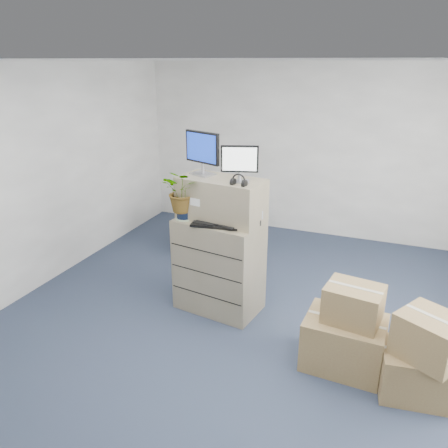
{
  "coord_description": "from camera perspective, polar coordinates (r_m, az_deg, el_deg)",
  "views": [
    {
      "loc": [
        1.16,
        -3.63,
        2.8
      ],
      "look_at": [
        -0.45,
        0.4,
        1.17
      ],
      "focal_mm": 35.0,
      "sensor_mm": 36.0,
      "label": 1
    }
  ],
  "objects": [
    {
      "name": "ground",
      "position": [
        4.73,
        3.37,
        -15.77
      ],
      "size": [
        7.0,
        7.0,
        0.0
      ],
      "primitive_type": "plane",
      "color": "#29354B",
      "rests_on": "ground"
    },
    {
      "name": "wall_back",
      "position": [
        7.37,
        12.45,
        9.15
      ],
      "size": [
        6.0,
        0.02,
        2.8
      ],
      "primitive_type": "cube",
      "color": "beige",
      "rests_on": "ground"
    },
    {
      "name": "filing_cabinet_lower",
      "position": [
        5.12,
        -0.65,
        -5.41
      ],
      "size": [
        1.03,
        0.72,
        1.11
      ],
      "primitive_type": "cube",
      "rotation": [
        0.0,
        0.0,
        -0.15
      ],
      "color": "gray",
      "rests_on": "ground"
    },
    {
      "name": "filing_cabinet_upper",
      "position": [
        4.87,
        -0.37,
        3.26
      ],
      "size": [
        1.01,
        0.62,
        0.48
      ],
      "primitive_type": "cube",
      "rotation": [
        0.0,
        0.0,
        -0.15
      ],
      "color": "gray",
      "rests_on": "filing_cabinet_lower"
    },
    {
      "name": "monitor_left",
      "position": [
        4.91,
        -2.86,
        9.52
      ],
      "size": [
        0.47,
        0.27,
        0.49
      ],
      "rotation": [
        0.0,
        0.0,
        -0.37
      ],
      "color": "#99999E",
      "rests_on": "filing_cabinet_upper"
    },
    {
      "name": "monitor_right",
      "position": [
        4.61,
        2.05,
        8.12
      ],
      "size": [
        0.38,
        0.2,
        0.39
      ],
      "rotation": [
        0.0,
        0.0,
        0.3
      ],
      "color": "#99999E",
      "rests_on": "filing_cabinet_upper"
    },
    {
      "name": "headphones",
      "position": [
        4.53,
        1.94,
        5.62
      ],
      "size": [
        0.16,
        0.04,
        0.16
      ],
      "primitive_type": "torus",
      "rotation": [
        1.57,
        0.0,
        -0.15
      ],
      "color": "black",
      "rests_on": "filing_cabinet_upper"
    },
    {
      "name": "keyboard",
      "position": [
        4.75,
        -1.06,
        -0.07
      ],
      "size": [
        0.56,
        0.29,
        0.03
      ],
      "primitive_type": "cube",
      "rotation": [
        0.0,
        0.0,
        0.13
      ],
      "color": "black",
      "rests_on": "filing_cabinet_lower"
    },
    {
      "name": "mouse",
      "position": [
        4.66,
        2.0,
        -0.44
      ],
      "size": [
        0.12,
        0.1,
        0.03
      ],
      "primitive_type": "ellipsoid",
      "rotation": [
        0.0,
        0.0,
        -0.48
      ],
      "color": "silver",
      "rests_on": "filing_cabinet_lower"
    },
    {
      "name": "water_bottle",
      "position": [
        4.88,
        0.13,
        2.1
      ],
      "size": [
        0.08,
        0.08,
        0.28
      ],
      "primitive_type": "cylinder",
      "color": "gray",
      "rests_on": "filing_cabinet_lower"
    },
    {
      "name": "phone_dock",
      "position": [
        4.89,
        -0.58,
        0.94
      ],
      "size": [
        0.07,
        0.06,
        0.13
      ],
      "rotation": [
        0.0,
        0.0,
        -0.15
      ],
      "color": "silver",
      "rests_on": "filing_cabinet_lower"
    },
    {
      "name": "external_drive",
      "position": [
        4.84,
        3.9,
        0.53
      ],
      "size": [
        0.22,
        0.17,
        0.06
      ],
      "primitive_type": "cube",
      "rotation": [
        0.0,
        0.0,
        -0.05
      ],
      "color": "black",
      "rests_on": "filing_cabinet_lower"
    },
    {
      "name": "tissue_box",
      "position": [
        4.8,
        3.47,
        1.36
      ],
      "size": [
        0.28,
        0.22,
        0.09
      ],
      "primitive_type": "cube",
      "rotation": [
        0.0,
        0.0,
        -0.43
      ],
      "color": "#3C78CD",
      "rests_on": "external_drive"
    },
    {
      "name": "potted_plant",
      "position": [
        4.9,
        -5.3,
        3.58
      ],
      "size": [
        0.54,
        0.58,
        0.46
      ],
      "rotation": [
        0.0,
        0.0,
        -0.15
      ],
      "color": "#A4BD98",
      "rests_on": "filing_cabinet_lower"
    },
    {
      "name": "office_chair",
      "position": [
        6.85,
        -1.59,
        0.36
      ],
      "size": [
        1.12,
        1.09,
        0.87
      ],
      "primitive_type": "imported",
      "rotation": [
        0.0,
        0.0,
        3.63
      ],
      "color": "#5B5A5F",
      "rests_on": "ground"
    },
    {
      "name": "cardboard_boxes",
      "position": [
        4.72,
        24.8,
        -12.94
      ],
      "size": [
        2.52,
        2.03,
        0.86
      ],
      "color": "olive",
      "rests_on": "ground"
    }
  ]
}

